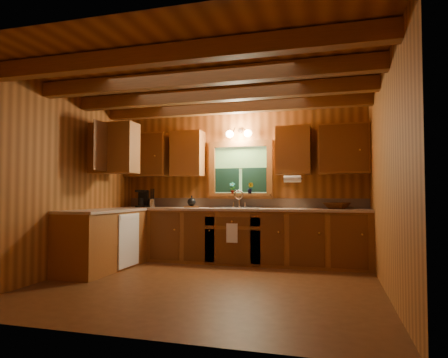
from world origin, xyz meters
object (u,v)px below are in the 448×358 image
coffee_maker (142,199)px  wicker_basket (337,206)px  sink (237,211)px  cutting_board (192,207)px

coffee_maker → wicker_basket: bearing=-10.1°
sink → cutting_board: 0.81m
cutting_board → wicker_basket: wicker_basket is taller
coffee_maker → wicker_basket: coffee_maker is taller
cutting_board → wicker_basket: 2.40m
sink → coffee_maker: bearing=178.6°
sink → wicker_basket: 1.59m
sink → wicker_basket: sink is taller
coffee_maker → wicker_basket: size_ratio=0.74×
coffee_maker → cutting_board: 0.95m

